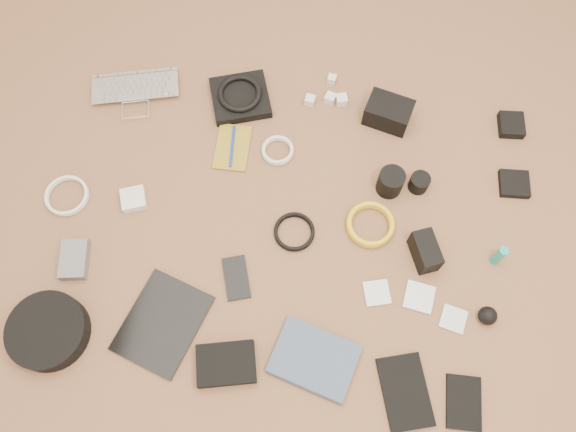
# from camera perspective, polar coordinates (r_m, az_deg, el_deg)

# --- Properties ---
(laptop) EXTENTS (0.32, 0.26, 0.02)m
(laptop) POSITION_cam_1_polar(r_m,az_deg,el_deg) (1.91, -15.20, 11.52)
(laptop) COLOR silver
(laptop) RESTS_ON ground
(headphone_pouch) EXTENTS (0.22, 0.22, 0.03)m
(headphone_pouch) POSITION_cam_1_polar(r_m,az_deg,el_deg) (1.85, -4.87, 11.88)
(headphone_pouch) COLOR black
(headphone_pouch) RESTS_ON ground
(headphones) EXTENTS (0.16, 0.16, 0.02)m
(headphones) POSITION_cam_1_polar(r_m,az_deg,el_deg) (1.83, -4.93, 12.31)
(headphones) COLOR black
(headphones) RESTS_ON headphone_pouch
(charger_a) EXTENTS (0.03, 0.03, 0.02)m
(charger_a) POSITION_cam_1_polar(r_m,az_deg,el_deg) (1.90, 4.47, 13.70)
(charger_a) COLOR silver
(charger_a) RESTS_ON ground
(charger_b) EXTENTS (0.04, 0.04, 0.03)m
(charger_b) POSITION_cam_1_polar(r_m,az_deg,el_deg) (1.84, 2.25, 11.66)
(charger_b) COLOR silver
(charger_b) RESTS_ON ground
(charger_c) EXTENTS (0.04, 0.04, 0.03)m
(charger_c) POSITION_cam_1_polar(r_m,az_deg,el_deg) (1.85, 5.46, 11.65)
(charger_c) COLOR silver
(charger_c) RESTS_ON ground
(charger_d) EXTENTS (0.04, 0.04, 0.03)m
(charger_d) POSITION_cam_1_polar(r_m,az_deg,el_deg) (1.85, 4.31, 11.84)
(charger_d) COLOR silver
(charger_d) RESTS_ON ground
(dslr_camera) EXTENTS (0.16, 0.13, 0.08)m
(dslr_camera) POSITION_cam_1_polar(r_m,az_deg,el_deg) (1.81, 10.15, 10.31)
(dslr_camera) COLOR black
(dslr_camera) RESTS_ON ground
(lens_pouch) EXTENTS (0.08, 0.09, 0.03)m
(lens_pouch) POSITION_cam_1_polar(r_m,az_deg,el_deg) (1.92, 21.73, 8.59)
(lens_pouch) COLOR black
(lens_pouch) RESTS_ON ground
(notebook_olive) EXTENTS (0.10, 0.16, 0.01)m
(notebook_olive) POSITION_cam_1_polar(r_m,az_deg,el_deg) (1.77, -5.65, 6.94)
(notebook_olive) COLOR olive
(notebook_olive) RESTS_ON ground
(pen_blue) EXTENTS (0.02, 0.14, 0.01)m
(pen_blue) POSITION_cam_1_polar(r_m,az_deg,el_deg) (1.76, -5.68, 7.08)
(pen_blue) COLOR #1435A2
(pen_blue) RESTS_ON notebook_olive
(cable_white_a) EXTENTS (0.11, 0.11, 0.01)m
(cable_white_a) POSITION_cam_1_polar(r_m,az_deg,el_deg) (1.75, -1.06, 6.59)
(cable_white_a) COLOR silver
(cable_white_a) RESTS_ON ground
(lens_a) EXTENTS (0.09, 0.09, 0.08)m
(lens_a) POSITION_cam_1_polar(r_m,az_deg,el_deg) (1.69, 10.36, 3.42)
(lens_a) COLOR black
(lens_a) RESTS_ON ground
(lens_b) EXTENTS (0.08, 0.08, 0.05)m
(lens_b) POSITION_cam_1_polar(r_m,az_deg,el_deg) (1.73, 13.18, 3.32)
(lens_b) COLOR black
(lens_b) RESTS_ON ground
(card_reader) EXTENTS (0.09, 0.09, 0.02)m
(card_reader) POSITION_cam_1_polar(r_m,az_deg,el_deg) (1.83, 22.00, 3.05)
(card_reader) COLOR black
(card_reader) RESTS_ON ground
(power_brick) EXTENTS (0.09, 0.09, 0.03)m
(power_brick) POSITION_cam_1_polar(r_m,az_deg,el_deg) (1.73, -15.40, 1.65)
(power_brick) COLOR silver
(power_brick) RESTS_ON ground
(cable_white_b) EXTENTS (0.16, 0.16, 0.01)m
(cable_white_b) POSITION_cam_1_polar(r_m,az_deg,el_deg) (1.81, -21.49, 1.87)
(cable_white_b) COLOR silver
(cable_white_b) RESTS_ON ground
(cable_black) EXTENTS (0.14, 0.14, 0.01)m
(cable_black) POSITION_cam_1_polar(r_m,az_deg,el_deg) (1.64, 0.64, -1.68)
(cable_black) COLOR black
(cable_black) RESTS_ON ground
(cable_yellow) EXTENTS (0.15, 0.15, 0.02)m
(cable_yellow) POSITION_cam_1_polar(r_m,az_deg,el_deg) (1.66, 8.33, -0.96)
(cable_yellow) COLOR gold
(cable_yellow) RESTS_ON ground
(flash) EXTENTS (0.09, 0.12, 0.08)m
(flash) POSITION_cam_1_polar(r_m,az_deg,el_deg) (1.63, 13.77, -3.52)
(flash) COLOR black
(flash) RESTS_ON ground
(lens_cleaner) EXTENTS (0.03, 0.03, 0.09)m
(lens_cleaner) POSITION_cam_1_polar(r_m,az_deg,el_deg) (1.68, 20.64, -3.78)
(lens_cleaner) COLOR teal
(lens_cleaner) RESTS_ON ground
(battery_charger) EXTENTS (0.09, 0.12, 0.03)m
(battery_charger) POSITION_cam_1_polar(r_m,az_deg,el_deg) (1.72, -20.89, -4.16)
(battery_charger) COLOR slate
(battery_charger) RESTS_ON ground
(tablet) EXTENTS (0.26, 0.30, 0.01)m
(tablet) POSITION_cam_1_polar(r_m,az_deg,el_deg) (1.61, -12.61, -10.56)
(tablet) COLOR black
(tablet) RESTS_ON ground
(phone) EXTENTS (0.10, 0.14, 0.01)m
(phone) POSITION_cam_1_polar(r_m,az_deg,el_deg) (1.61, -5.27, -6.28)
(phone) COLOR black
(phone) RESTS_ON ground
(filter_case_left) EXTENTS (0.09, 0.09, 0.01)m
(filter_case_left) POSITION_cam_1_polar(r_m,az_deg,el_deg) (1.61, 9.01, -7.73)
(filter_case_left) COLOR silver
(filter_case_left) RESTS_ON ground
(filter_case_mid) EXTENTS (0.09, 0.09, 0.01)m
(filter_case_mid) POSITION_cam_1_polar(r_m,az_deg,el_deg) (1.63, 13.17, -8.03)
(filter_case_mid) COLOR silver
(filter_case_mid) RESTS_ON ground
(filter_case_right) EXTENTS (0.08, 0.08, 0.01)m
(filter_case_right) POSITION_cam_1_polar(r_m,az_deg,el_deg) (1.64, 16.44, -10.02)
(filter_case_right) COLOR silver
(filter_case_right) RESTS_ON ground
(air_blower) EXTENTS (0.05, 0.05, 0.05)m
(air_blower) POSITION_cam_1_polar(r_m,az_deg,el_deg) (1.65, 19.62, -9.52)
(air_blower) COLOR black
(air_blower) RESTS_ON ground
(headphone_case) EXTENTS (0.27, 0.27, 0.06)m
(headphone_case) POSITION_cam_1_polar(r_m,az_deg,el_deg) (1.67, -23.18, -10.71)
(headphone_case) COLOR black
(headphone_case) RESTS_ON ground
(drive_case) EXTENTS (0.17, 0.14, 0.04)m
(drive_case) POSITION_cam_1_polar(r_m,az_deg,el_deg) (1.55, -6.30, -14.71)
(drive_case) COLOR black
(drive_case) RESTS_ON ground
(paperback) EXTENTS (0.25, 0.22, 0.02)m
(paperback) POSITION_cam_1_polar(r_m,az_deg,el_deg) (1.54, 1.50, -17.10)
(paperback) COLOR #3C4C65
(paperback) RESTS_ON ground
(notebook_black_a) EXTENTS (0.17, 0.21, 0.01)m
(notebook_black_a) POSITION_cam_1_polar(r_m,az_deg,el_deg) (1.57, 11.81, -17.09)
(notebook_black_a) COLOR black
(notebook_black_a) RESTS_ON ground
(notebook_black_b) EXTENTS (0.09, 0.14, 0.01)m
(notebook_black_b) POSITION_cam_1_polar(r_m,az_deg,el_deg) (1.61, 17.41, -17.62)
(notebook_black_b) COLOR black
(notebook_black_b) RESTS_ON ground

